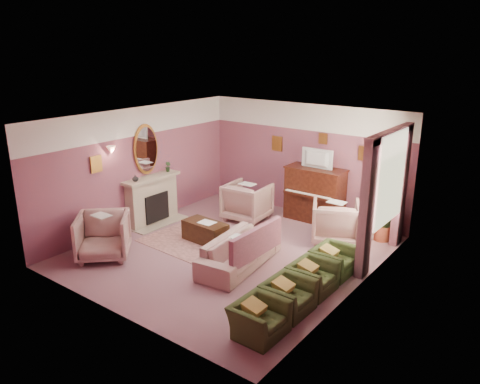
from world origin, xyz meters
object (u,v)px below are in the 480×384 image
Objects in this scene: sofa at (240,246)px; floral_armchair_right at (335,220)px; olive_chair_a at (259,314)px; olive_chair_b at (288,292)px; olive_chair_d at (334,256)px; piano at (315,195)px; side_table at (382,222)px; television at (316,157)px; floral_armchair_left at (247,200)px; coffee_table at (205,232)px; olive_chair_c at (313,273)px; floral_armchair_front at (103,234)px.

floral_armchair_right reaches higher than sofa.
olive_chair_a and olive_chair_b have the same top height.
floral_armchair_right is 1.27× the size of olive_chair_d.
piano is 2.00× the size of side_table.
olive_chair_d is at bearing -53.71° from television.
floral_armchair_left is at bearing 128.21° from olive_chair_a.
coffee_table is at bearing -87.45° from floral_armchair_left.
piano is at bearing 112.77° from olive_chair_b.
television reaches higher than olive_chair_b.
floral_armchair_right is 2.32m from olive_chair_c.
television is 1.14× the size of side_table.
piano is at bearing 90.00° from television.
side_table is at bearing 0.33° from television.
olive_chair_b reaches higher than coffee_table.
floral_armchair_left is at bearing 135.07° from olive_chair_b.
television is 0.80× the size of coffee_table.
floral_armchair_right is 3.92m from olive_chair_a.
side_table is at bearing 47.04° from floral_armchair_front.
floral_armchair_front reaches higher than olive_chair_c.
olive_chair_b is (2.93, -1.33, 0.12)m from coffee_table.
floral_armchair_left is 3.30m from olive_chair_d.
sofa is 2.58m from floral_armchair_left.
sofa is at bearing -20.62° from coffee_table.
television is at bearing 118.31° from olive_chair_c.
olive_chair_c is (0.00, 0.82, 0.00)m from olive_chair_b.
floral_armchair_left is (-1.35, -0.95, -0.14)m from piano.
coffee_table is 3.97m from side_table.
television is 4.41m from olive_chair_b.
olive_chair_b and olive_chair_c have the same top height.
coffee_table is at bearing -143.08° from floral_armchair_right.
floral_armchair_right is 1.15m from side_table.
television reaches higher than side_table.
floral_armchair_right is 1.46× the size of side_table.
floral_armchair_left reaches higher than olive_chair_c.
side_table is (0.09, 3.09, 0.00)m from olive_chair_c.
floral_armchair_front is 4.59m from olive_chair_d.
olive_chair_a is at bearing -70.64° from television.
floral_armchair_front is (-2.38, -4.42, -1.09)m from television.
floral_armchair_left is at bearing 144.07° from olive_chair_c.
piano is 1.37× the size of floral_armchair_left.
sofa is at bearing -57.15° from floral_armchair_left.
olive_chair_d is at bearing -92.15° from side_table.
side_table is (3.02, 2.57, 0.12)m from coffee_table.
olive_chair_c is 1.00× the size of olive_chair_d.
side_table is (1.74, -0.04, -0.30)m from piano.
sofa is at bearing -89.13° from piano.
floral_armchair_front is (-1.03, -3.52, 0.00)m from floral_armchair_left.
piano is at bearing 109.17° from olive_chair_a.
olive_chair_d is 1.15× the size of side_table.
piano is at bearing 35.08° from floral_armchair_left.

